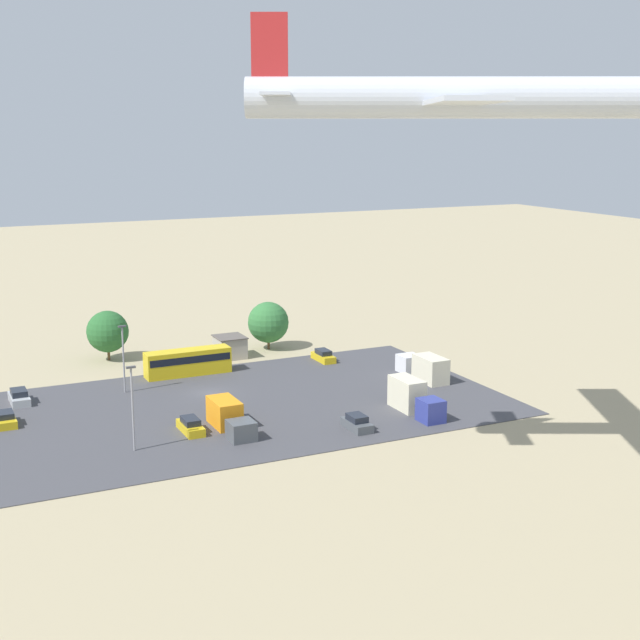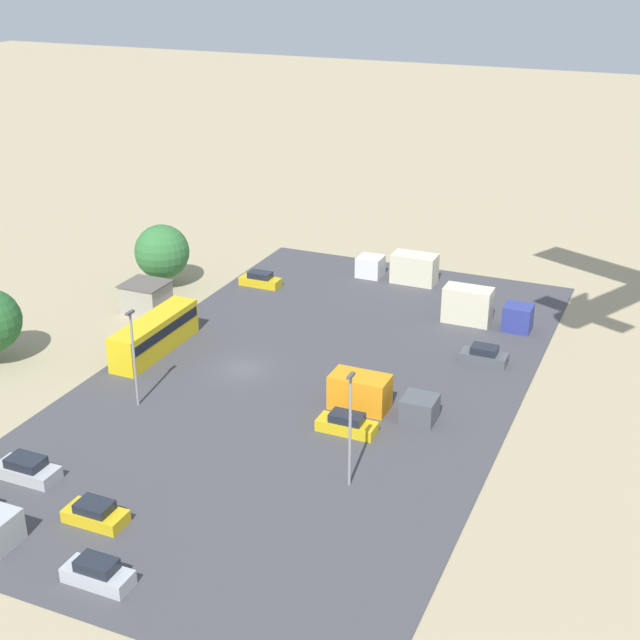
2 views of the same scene
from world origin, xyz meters
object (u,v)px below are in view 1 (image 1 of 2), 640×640
at_px(parked_truck_1, 229,417).
at_px(airplane, 462,98).
at_px(parked_car_0, 191,426).
at_px(parked_car_2, 6,419).
at_px(parked_truck_0, 424,368).
at_px(shed_building, 230,347).
at_px(parked_car_1, 323,356).
at_px(parked_car_5, 19,397).
at_px(parked_car_3, 357,423).
at_px(bus, 188,361).
at_px(parked_truck_3, 413,398).

relative_size(parked_truck_1, airplane, 0.26).
height_order(parked_car_0, parked_car_2, parked_car_0).
distance_m(parked_car_0, parked_truck_0, 32.73).
distance_m(parked_car_2, airplane, 56.99).
xyz_separation_m(shed_building, parked_truck_0, (-17.94, 20.64, 0.04)).
bearing_deg(parked_car_2, parked_car_1, 12.66).
distance_m(parked_car_5, airplane, 60.47).
height_order(parked_car_2, parked_car_3, parked_car_3).
xyz_separation_m(shed_building, parked_car_1, (-10.52, 7.33, -0.77)).
bearing_deg(shed_building, parked_car_0, 62.47).
height_order(parked_car_0, parked_truck_1, parked_truck_1).
distance_m(shed_building, parked_car_3, 33.76).
distance_m(bus, parked_truck_1, 22.05).
bearing_deg(parked_truck_3, parked_truck_1, -9.51).
bearing_deg(parked_truck_0, parked_car_0, -168.60).
bearing_deg(parked_truck_1, parked_car_0, -13.70).
xyz_separation_m(parked_car_3, parked_car_5, (30.17, -24.46, 0.00)).
xyz_separation_m(bus, parked_truck_0, (-25.77, 14.50, -0.30)).
distance_m(parked_car_0, parked_truck_3, 24.30).
relative_size(parked_car_0, parked_car_2, 1.12).
bearing_deg(parked_truck_3, parked_car_2, -19.96).
bearing_deg(airplane, parked_truck_0, 177.59).
height_order(parked_car_2, parked_truck_0, parked_truck_0).
bearing_deg(parked_car_0, parked_truck_3, -10.19).
xyz_separation_m(parked_truck_1, airplane, (-11.93, 22.61, 31.44)).
xyz_separation_m(parked_car_1, parked_truck_1, (20.81, 20.72, 0.65)).
height_order(bus, airplane, airplane).
bearing_deg(parked_car_5, parked_car_0, -50.99).
distance_m(parked_car_3, parked_truck_0, 20.96).
bearing_deg(parked_truck_3, parked_car_1, -91.80).
distance_m(shed_building, parked_car_5, 30.06).
distance_m(parked_car_0, parked_car_5, 22.98).
height_order(bus, parked_car_3, bus).
height_order(parked_car_1, parked_car_3, parked_car_3).
distance_m(shed_building, airplane, 59.58).
bearing_deg(parked_car_3, parked_car_2, 152.27).
relative_size(bus, airplane, 0.33).
bearing_deg(airplane, parked_truck_1, -126.08).
height_order(shed_building, parked_car_1, shed_building).
xyz_separation_m(parked_car_2, parked_car_3, (-32.48, 17.08, 0.05)).
bearing_deg(shed_building, parked_truck_0, 131.00).
relative_size(shed_building, airplane, 0.13).
relative_size(parked_truck_1, parked_truck_3, 1.01).
relative_size(parked_car_0, parked_truck_3, 0.53).
relative_size(shed_building, parked_car_3, 1.05).
bearing_deg(parked_car_5, shed_building, 17.93).
xyz_separation_m(shed_building, parked_car_3, (-1.58, 33.71, -0.75)).
height_order(parked_car_1, parked_truck_1, parked_truck_1).
height_order(parked_truck_0, parked_truck_3, parked_truck_3).
distance_m(parked_car_2, parked_car_3, 36.70).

